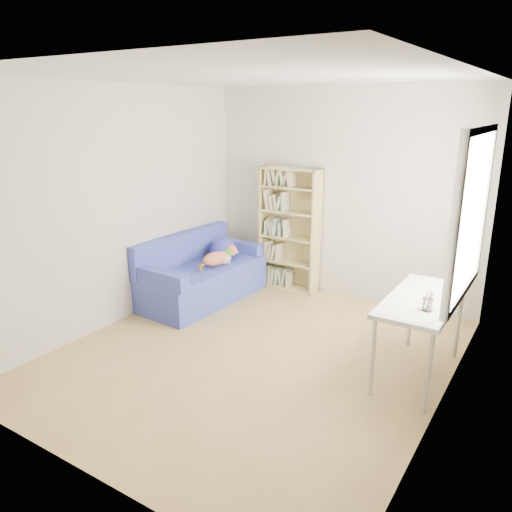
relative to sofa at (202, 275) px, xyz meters
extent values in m
plane|color=#A6854B|center=(1.37, -0.91, -0.32)|extent=(4.00, 4.00, 0.00)
cube|color=silver|center=(1.37, 1.09, 0.98)|extent=(3.50, 0.04, 2.60)
cube|color=silver|center=(1.37, -2.91, 0.98)|extent=(3.50, 0.04, 2.60)
cube|color=silver|center=(-0.38, -0.91, 0.98)|extent=(0.04, 4.00, 2.60)
cube|color=silver|center=(3.12, -0.91, 0.98)|extent=(0.04, 4.00, 2.60)
cube|color=white|center=(1.37, -0.91, 2.28)|extent=(3.50, 4.00, 0.04)
cube|color=white|center=(3.12, -0.31, 1.18)|extent=(0.01, 1.20, 1.30)
cube|color=navy|center=(0.03, -0.02, -0.11)|extent=(0.87, 1.71, 0.42)
cube|color=navy|center=(-0.29, -0.02, 0.30)|extent=(0.23, 1.67, 0.41)
cube|color=navy|center=(0.03, 0.74, 0.19)|extent=(0.79, 0.19, 0.19)
cube|color=navy|center=(0.03, -0.78, 0.19)|extent=(0.79, 0.19, 0.19)
cube|color=navy|center=(0.05, -0.02, 0.12)|extent=(0.85, 1.57, 0.05)
ellipsoid|color=#31389E|center=(0.04, 0.43, 0.24)|extent=(0.35, 0.39, 0.27)
ellipsoid|color=#AF3014|center=(0.17, 0.08, 0.22)|extent=(0.25, 0.42, 0.16)
ellipsoid|color=silver|center=(0.23, 0.19, 0.20)|extent=(0.14, 0.18, 0.10)
ellipsoid|color=#3D2510|center=(0.14, 0.03, 0.26)|extent=(0.15, 0.21, 0.08)
sphere|color=#AF3014|center=(0.19, 0.36, 0.26)|extent=(0.14, 0.14, 0.14)
cone|color=#AF3014|center=(0.17, 0.40, 0.33)|extent=(0.06, 0.06, 0.07)
cone|color=#AF3014|center=(0.17, 0.33, 0.33)|extent=(0.06, 0.07, 0.07)
cylinder|color=#45D22A|center=(0.19, 0.29, 0.24)|extent=(0.11, 0.05, 0.11)
cylinder|color=#3D2510|center=(0.15, -0.15, 0.19)|extent=(0.08, 0.16, 0.06)
cube|color=tan|center=(0.34, 0.94, 0.49)|extent=(0.03, 0.25, 1.61)
cube|color=tan|center=(1.12, 0.94, 0.49)|extent=(0.03, 0.25, 1.61)
cube|color=tan|center=(0.73, 0.94, 1.28)|extent=(0.81, 0.25, 0.03)
cube|color=tan|center=(0.73, 0.94, -0.30)|extent=(0.81, 0.25, 0.03)
cube|color=tan|center=(0.73, 1.06, 0.49)|extent=(0.81, 0.02, 1.61)
cube|color=silver|center=(2.82, -0.44, 0.41)|extent=(0.56, 1.22, 0.04)
cylinder|color=silver|center=(3.05, 0.12, 0.04)|extent=(0.04, 0.04, 0.71)
cylinder|color=silver|center=(3.05, -0.99, 0.04)|extent=(0.04, 0.04, 0.71)
cylinder|color=silver|center=(2.59, 0.12, 0.04)|extent=(0.04, 0.04, 0.71)
cylinder|color=silver|center=(2.59, -0.99, 0.04)|extent=(0.04, 0.04, 0.71)
cylinder|color=white|center=(2.93, -0.70, 0.49)|extent=(0.09, 0.09, 0.11)
camera|label=1|loc=(3.77, -4.65, 2.04)|focal=35.00mm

